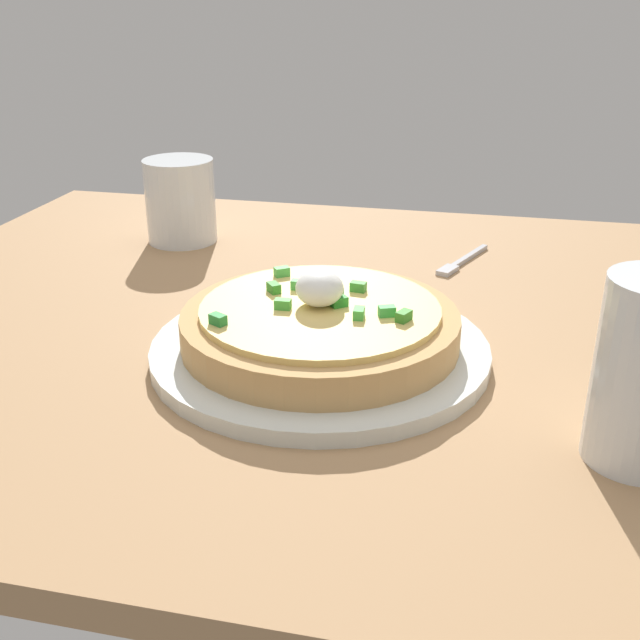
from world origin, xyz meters
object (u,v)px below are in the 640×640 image
pizza (320,324)px  cup_near (181,205)px  fork (460,262)px  plate (320,349)px

pizza → cup_near: cup_near is taller
cup_near → fork: bearing=-2.5°
plate → cup_near: (-22.58, 26.57, 3.65)cm
plate → fork: size_ratio=2.58×
cup_near → fork: size_ratio=0.91×
plate → pizza: 2.28cm
cup_near → pizza: bearing=-49.6°
pizza → fork: size_ratio=2.10×
pizza → fork: pizza is taller
fork → pizza: bearing=0.6°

